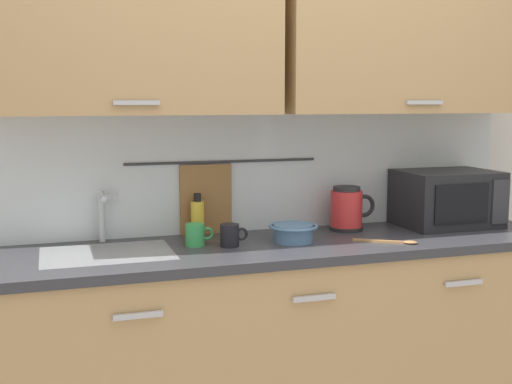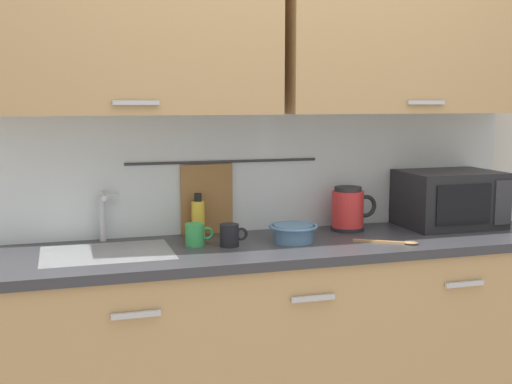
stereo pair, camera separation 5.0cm
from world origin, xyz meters
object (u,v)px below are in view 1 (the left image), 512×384
object	(u,v)px
dish_soap_bottle	(198,218)
mixing_bowl	(293,232)
wooden_spoon	(393,242)
mug_near_sink	(196,235)
mug_by_kettle	(230,235)
electric_kettle	(347,209)
microwave	(447,198)

from	to	relation	value
dish_soap_bottle	mixing_bowl	distance (m)	0.44
wooden_spoon	dish_soap_bottle	bearing A→B (deg)	152.97
mug_near_sink	mixing_bowl	distance (m)	0.42
dish_soap_bottle	mug_by_kettle	distance (m)	0.26
electric_kettle	mug_by_kettle	distance (m)	0.64
microwave	mug_near_sink	xyz separation A→B (m)	(-1.27, -0.07, -0.09)
electric_kettle	mixing_bowl	xyz separation A→B (m)	(-0.34, -0.17, -0.06)
microwave	mixing_bowl	bearing A→B (deg)	-171.99
electric_kettle	mug_by_kettle	world-z (taller)	electric_kettle
electric_kettle	mug_by_kettle	size ratio (longest dim) A/B	1.89
microwave	wooden_spoon	size ratio (longest dim) A/B	1.85
mug_by_kettle	wooden_spoon	bearing A→B (deg)	-12.67
electric_kettle	microwave	bearing A→B (deg)	-5.40
electric_kettle	mug_near_sink	bearing A→B (deg)	-171.43
microwave	mug_by_kettle	size ratio (longest dim) A/B	3.83
microwave	dish_soap_bottle	distance (m)	1.22
dish_soap_bottle	mug_by_kettle	xyz separation A→B (m)	(0.09, -0.24, -0.04)
electric_kettle	wooden_spoon	size ratio (longest dim) A/B	0.91
microwave	mug_by_kettle	world-z (taller)	microwave
electric_kettle	mug_by_kettle	xyz separation A→B (m)	(-0.62, -0.17, -0.05)
electric_kettle	mug_near_sink	xyz separation A→B (m)	(-0.76, -0.11, -0.05)
microwave	mug_near_sink	bearing A→B (deg)	-177.03
electric_kettle	wooden_spoon	bearing A→B (deg)	-78.67
mixing_bowl	mug_by_kettle	distance (m)	0.28
mixing_bowl	mug_by_kettle	size ratio (longest dim) A/B	1.78
mug_by_kettle	microwave	bearing A→B (deg)	5.97
mug_near_sink	wooden_spoon	bearing A→B (deg)	-14.12
dish_soap_bottle	wooden_spoon	xyz separation A→B (m)	(0.77, -0.39, -0.08)
microwave	mug_by_kettle	distance (m)	1.14
mixing_bowl	wooden_spoon	distance (m)	0.43
electric_kettle	dish_soap_bottle	bearing A→B (deg)	174.14
mug_near_sink	microwave	bearing A→B (deg)	2.97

